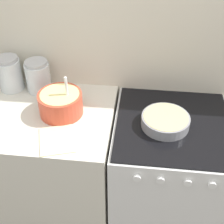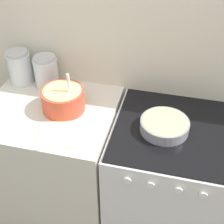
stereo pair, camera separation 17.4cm
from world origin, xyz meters
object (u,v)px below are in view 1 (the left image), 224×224
storage_jar_left (10,76)px  storage_jar_middle (38,78)px  baking_pan (165,121)px  stove (165,178)px  mixing_bowl (61,102)px

storage_jar_left → storage_jar_middle: bearing=0.0°
baking_pan → storage_jar_left: bearing=165.0°
stove → baking_pan: 0.50m
stove → baking_pan: bearing=-156.1°
mixing_bowl → baking_pan: 0.60m
stove → mixing_bowl: bearing=177.8°
mixing_bowl → storage_jar_left: size_ratio=1.14×
baking_pan → storage_jar_left: (-0.97, 0.26, 0.06)m
stove → storage_jar_middle: bearing=164.0°
baking_pan → storage_jar_middle: storage_jar_middle is taller
stove → storage_jar_left: 1.19m
mixing_bowl → storage_jar_middle: size_ratio=1.21×
storage_jar_left → storage_jar_middle: size_ratio=1.06×
baking_pan → storage_jar_middle: (-0.79, 0.26, 0.05)m
mixing_bowl → storage_jar_left: bearing=150.3°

